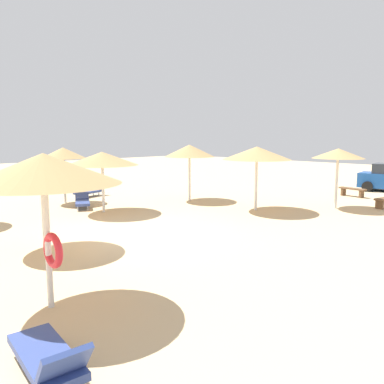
# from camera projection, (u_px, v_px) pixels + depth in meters

# --- Properties ---
(ground_plane) EXTENTS (80.00, 80.00, 0.00)m
(ground_plane) POSITION_uv_depth(u_px,v_px,m) (130.00, 235.00, 13.21)
(ground_plane) COLOR #D1B284
(parasol_0) EXTENTS (2.93, 2.93, 3.07)m
(parasol_0) POSITION_uv_depth(u_px,v_px,m) (44.00, 170.00, 7.27)
(parasol_0) COLOR silver
(parasol_0) RESTS_ON ground
(parasol_1) EXTENTS (2.27, 2.27, 2.82)m
(parasol_1) POSITION_uv_depth(u_px,v_px,m) (63.00, 153.00, 19.31)
(parasol_1) COLOR silver
(parasol_1) RESTS_ON ground
(parasol_2) EXTENTS (3.18, 3.18, 2.70)m
(parasol_2) POSITION_uv_depth(u_px,v_px,m) (102.00, 159.00, 16.90)
(parasol_2) COLOR silver
(parasol_2) RESTS_ON ground
(parasol_5) EXTENTS (3.09, 3.09, 2.92)m
(parasol_5) POSITION_uv_depth(u_px,v_px,m) (257.00, 153.00, 17.28)
(parasol_5) COLOR silver
(parasol_5) RESTS_ON ground
(parasol_6) EXTENTS (2.64, 2.64, 2.95)m
(parasol_6) POSITION_uv_depth(u_px,v_px,m) (189.00, 151.00, 20.07)
(parasol_6) COLOR silver
(parasol_6) RESTS_ON ground
(parasol_7) EXTENTS (2.82, 2.82, 2.76)m
(parasol_7) POSITION_uv_depth(u_px,v_px,m) (41.00, 169.00, 11.21)
(parasol_7) COLOR silver
(parasol_7) RESTS_ON ground
(parasol_8) EXTENTS (2.38, 2.38, 2.82)m
(parasol_8) POSITION_uv_depth(u_px,v_px,m) (338.00, 154.00, 17.80)
(parasol_8) COLOR silver
(parasol_8) RESTS_ON ground
(lounger_0) EXTENTS (1.90, 0.83, 0.81)m
(lounger_0) POSITION_uv_depth(u_px,v_px,m) (49.00, 357.00, 5.34)
(lounger_0) COLOR #33478C
(lounger_0) RESTS_ON ground
(lounger_1) EXTENTS (1.11, 1.97, 0.77)m
(lounger_1) POSITION_uv_depth(u_px,v_px,m) (90.00, 191.00, 21.62)
(lounger_1) COLOR #33478C
(lounger_1) RESTS_ON ground
(lounger_2) EXTENTS (1.99, 1.45, 0.63)m
(lounger_2) POSITION_uv_depth(u_px,v_px,m) (82.00, 201.00, 18.29)
(lounger_2) COLOR #33478C
(lounger_2) RESTS_ON ground
(bench_0) EXTENTS (1.54, 0.59, 0.49)m
(bench_0) POSITION_uv_depth(u_px,v_px,m) (352.00, 190.00, 21.63)
(bench_0) COLOR brown
(bench_0) RESTS_ON ground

